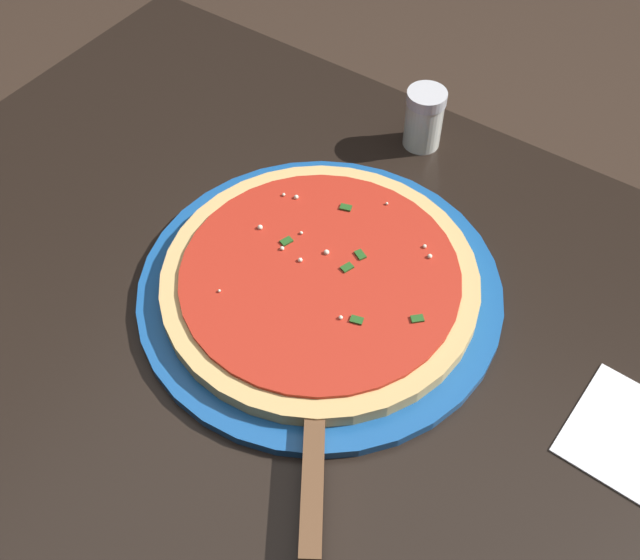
{
  "coord_description": "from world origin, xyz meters",
  "views": [
    {
      "loc": [
        0.27,
        -0.36,
        1.36
      ],
      "look_at": [
        0.01,
        0.03,
        0.77
      ],
      "focal_mm": 42.51,
      "sensor_mm": 36.0,
      "label": 1
    }
  ],
  "objects_px": {
    "pizza": "(320,279)",
    "serving_plate": "(320,289)",
    "parmesan_shaker": "(424,118)",
    "pizza_server": "(314,438)"
  },
  "relations": [
    {
      "from": "parmesan_shaker",
      "to": "pizza_server",
      "type": "bearing_deg",
      "value": -73.05
    },
    {
      "from": "parmesan_shaker",
      "to": "pizza",
      "type": "bearing_deg",
      "value": -83.54
    },
    {
      "from": "pizza_server",
      "to": "parmesan_shaker",
      "type": "distance_m",
      "value": 0.42
    },
    {
      "from": "serving_plate",
      "to": "parmesan_shaker",
      "type": "xyz_separation_m",
      "value": [
        -0.03,
        0.26,
        0.03
      ]
    },
    {
      "from": "serving_plate",
      "to": "parmesan_shaker",
      "type": "distance_m",
      "value": 0.26
    },
    {
      "from": "pizza",
      "to": "parmesan_shaker",
      "type": "xyz_separation_m",
      "value": [
        -0.03,
        0.26,
        0.02
      ]
    },
    {
      "from": "pizza",
      "to": "pizza_server",
      "type": "xyz_separation_m",
      "value": [
        0.09,
        -0.14,
        -0.0
      ]
    },
    {
      "from": "pizza",
      "to": "serving_plate",
      "type": "bearing_deg",
      "value": -92.64
    },
    {
      "from": "pizza",
      "to": "pizza_server",
      "type": "height_order",
      "value": "pizza"
    },
    {
      "from": "serving_plate",
      "to": "pizza",
      "type": "xyz_separation_m",
      "value": [
        0.0,
        0.0,
        0.02
      ]
    }
  ]
}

